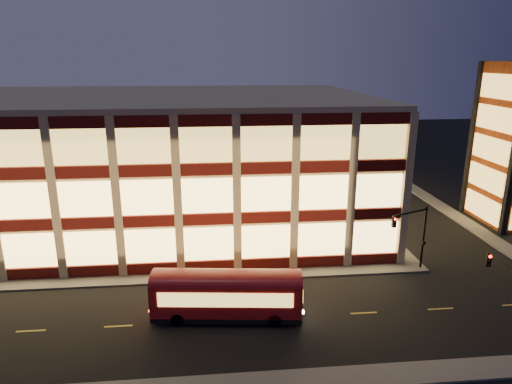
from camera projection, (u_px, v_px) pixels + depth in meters
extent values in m
plane|color=black|center=(156.00, 285.00, 38.39)|extent=(200.00, 200.00, 0.00)
cube|color=#514F4C|center=(122.00, 280.00, 39.04)|extent=(54.00, 2.00, 0.15)
cube|color=#514F4C|center=(359.00, 211.00, 56.74)|extent=(2.00, 30.00, 0.15)
cube|color=#514F4C|center=(443.00, 208.00, 57.77)|extent=(2.00, 30.00, 0.15)
cube|color=tan|center=(143.00, 161.00, 52.34)|extent=(50.00, 30.00, 14.00)
cube|color=tan|center=(138.00, 96.00, 50.28)|extent=(50.40, 30.40, 0.50)
cube|color=#470C0A|center=(123.00, 269.00, 39.72)|extent=(50.10, 0.25, 1.00)
cube|color=#FFCE6B|center=(121.00, 247.00, 39.14)|extent=(49.00, 0.20, 3.00)
cube|color=#470C0A|center=(352.00, 206.00, 56.49)|extent=(0.25, 30.10, 1.00)
cube|color=#FFCE6B|center=(353.00, 190.00, 55.90)|extent=(0.20, 29.00, 3.00)
cube|color=#470C0A|center=(119.00, 222.00, 38.47)|extent=(50.10, 0.25, 1.00)
cube|color=#FFCE6B|center=(117.00, 198.00, 37.89)|extent=(49.00, 0.20, 3.00)
cube|color=#470C0A|center=(354.00, 172.00, 55.24)|extent=(0.25, 30.10, 1.00)
cube|color=#FFCE6B|center=(355.00, 155.00, 54.65)|extent=(0.20, 29.00, 3.00)
cube|color=#470C0A|center=(114.00, 171.00, 37.22)|extent=(50.10, 0.25, 1.00)
cube|color=#FFCE6B|center=(112.00, 146.00, 36.64)|extent=(49.00, 0.20, 3.00)
cube|color=#470C0A|center=(357.00, 136.00, 54.00)|extent=(0.25, 30.10, 1.00)
cube|color=#FFCE6B|center=(358.00, 118.00, 53.40)|extent=(0.20, 29.00, 3.00)
cube|color=black|center=(472.00, 139.00, 54.47)|extent=(0.60, 0.60, 18.00)
cube|color=#FFC559|center=(482.00, 207.00, 52.69)|extent=(0.16, 6.60, 2.60)
cube|color=#FFC559|center=(486.00, 178.00, 51.72)|extent=(0.16, 6.60, 2.60)
cube|color=#FFC559|center=(491.00, 149.00, 50.76)|extent=(0.16, 6.60, 2.60)
cube|color=#FFC559|center=(495.00, 118.00, 49.79)|extent=(0.16, 6.60, 2.60)
cube|color=#FFC559|center=(500.00, 86.00, 48.82)|extent=(0.16, 6.60, 2.60)
cylinder|color=black|center=(423.00, 238.00, 40.50)|extent=(0.18, 0.18, 6.00)
cylinder|color=black|center=(411.00, 212.00, 38.85)|extent=(3.56, 1.63, 0.14)
cube|color=black|center=(394.00, 222.00, 38.11)|extent=(0.32, 0.32, 0.95)
sphere|color=#FF0C05|center=(395.00, 219.00, 37.86)|extent=(0.20, 0.20, 0.20)
cube|color=black|center=(424.00, 243.00, 40.42)|extent=(0.25, 0.18, 0.28)
cylinder|color=black|center=(508.00, 266.00, 28.95)|extent=(0.14, 4.00, 0.14)
cube|color=black|center=(488.00, 259.00, 31.00)|extent=(0.32, 0.32, 0.95)
sphere|color=#FF0C05|center=(490.00, 257.00, 30.74)|extent=(0.20, 0.20, 0.20)
cube|color=#99080B|center=(227.00, 294.00, 33.15)|extent=(11.04, 3.88, 2.48)
cube|color=black|center=(227.00, 312.00, 33.57)|extent=(11.04, 3.88, 0.38)
cylinder|color=black|center=(177.00, 319.00, 32.44)|extent=(1.00, 0.43, 0.97)
cylinder|color=black|center=(183.00, 302.00, 34.72)|extent=(1.00, 0.43, 0.97)
cylinder|color=black|center=(275.00, 320.00, 32.35)|extent=(1.00, 0.43, 0.97)
cylinder|color=black|center=(274.00, 303.00, 34.63)|extent=(1.00, 0.43, 0.97)
cube|color=#FFC559|center=(225.00, 300.00, 31.74)|extent=(9.46, 1.11, 1.08)
cube|color=#FFC559|center=(228.00, 282.00, 34.39)|extent=(9.46, 1.11, 1.08)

